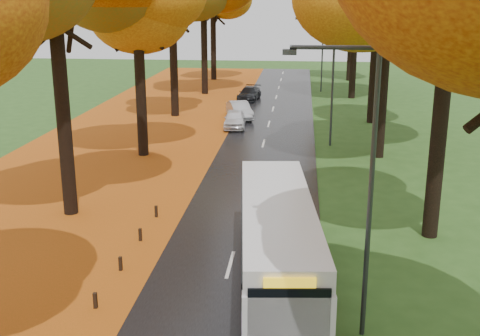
% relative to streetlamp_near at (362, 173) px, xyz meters
% --- Properties ---
extents(road, '(6.50, 90.00, 0.04)m').
position_rel_streetlamp_near_xyz_m(road, '(-3.95, 17.00, -4.69)').
color(road, black).
rests_on(road, ground).
extents(centre_line, '(0.12, 90.00, 0.01)m').
position_rel_streetlamp_near_xyz_m(centre_line, '(-3.95, 17.00, -4.67)').
color(centre_line, silver).
rests_on(centre_line, road).
extents(leaf_verge, '(12.00, 90.00, 0.02)m').
position_rel_streetlamp_near_xyz_m(leaf_verge, '(-12.95, 17.00, -4.70)').
color(leaf_verge, '#84430C').
rests_on(leaf_verge, ground).
extents(leaf_drift, '(0.90, 90.00, 0.01)m').
position_rel_streetlamp_near_xyz_m(leaf_drift, '(-7.00, 17.00, -4.67)').
color(leaf_drift, '#B74C12').
rests_on(leaf_drift, road).
extents(streetlamp_near, '(2.45, 0.18, 8.00)m').
position_rel_streetlamp_near_xyz_m(streetlamp_near, '(0.00, 0.00, 0.00)').
color(streetlamp_near, '#333538').
rests_on(streetlamp_near, ground).
extents(streetlamp_mid, '(2.45, 0.18, 8.00)m').
position_rel_streetlamp_near_xyz_m(streetlamp_mid, '(0.00, 22.00, 0.00)').
color(streetlamp_mid, '#333538').
rests_on(streetlamp_mid, ground).
extents(streetlamp_far, '(2.45, 0.18, 8.00)m').
position_rel_streetlamp_near_xyz_m(streetlamp_far, '(0.00, 44.00, 0.00)').
color(streetlamp_far, '#333538').
rests_on(streetlamp_far, ground).
extents(bus, '(3.34, 10.40, 2.69)m').
position_rel_streetlamp_near_xyz_m(bus, '(-2.28, 3.05, -3.27)').
color(bus, '#500C15').
rests_on(bus, road).
extents(car_white, '(1.72, 3.75, 1.25)m').
position_rel_streetlamp_near_xyz_m(car_white, '(-6.30, 26.46, -4.05)').
color(car_white, white).
rests_on(car_white, road).
extents(car_silver, '(2.56, 4.13, 1.28)m').
position_rel_streetlamp_near_xyz_m(car_silver, '(-6.30, 29.77, -4.03)').
color(car_silver, '#9C9EA4').
rests_on(car_silver, road).
extents(car_dark, '(2.11, 4.18, 1.16)m').
position_rel_streetlamp_near_xyz_m(car_dark, '(-6.30, 38.23, -4.09)').
color(car_dark, black).
rests_on(car_dark, road).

